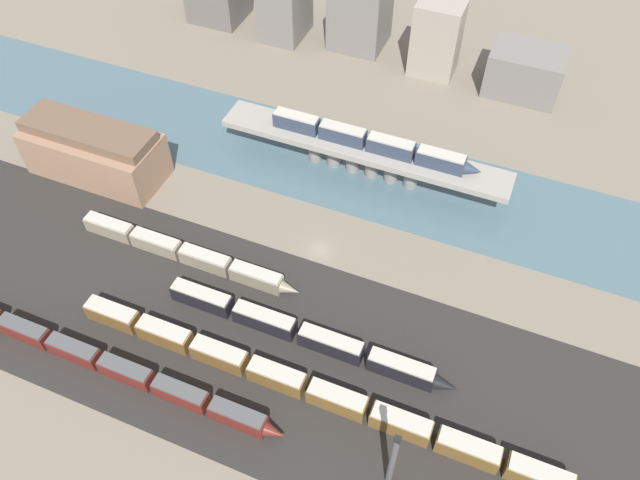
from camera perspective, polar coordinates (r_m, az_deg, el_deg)
ground_plane at (r=123.15m, az=-0.04°, el=-0.96°), size 400.00×400.00×0.00m
railbed_yard at (r=110.82m, az=-4.85°, el=-9.87°), size 280.00×42.00×0.01m
river_water at (r=138.92m, az=3.83°, el=6.29°), size 320.00×26.66×0.01m
bridge at (r=135.22m, az=3.95°, el=7.97°), size 63.65×8.28×7.32m
train_on_bridge at (r=132.44m, az=4.79°, el=8.93°), size 45.68×2.98×3.64m
train_yard_near at (r=112.88m, az=-19.01°, el=-10.62°), size 65.21×2.75×3.66m
train_yard_mid at (r=104.51m, az=-0.59°, el=-13.61°), size 88.57×3.12×3.85m
train_yard_far at (r=109.79m, az=-1.42°, el=-8.62°), size 53.63×2.87×3.78m
train_yard_outer at (r=123.24m, az=-12.13°, el=-1.20°), size 46.60×2.78×3.48m
warehouse_building at (r=143.02m, az=-19.93°, el=7.68°), size 29.38×12.88×12.56m
signal_tower at (r=94.12m, az=6.65°, el=-19.42°), size 1.00×1.00×15.92m
city_block_left at (r=178.06m, az=-3.27°, el=20.97°), size 10.81×13.81×19.68m
city_block_center at (r=174.51m, az=3.70°, el=20.13°), size 14.07×13.73×18.70m
city_block_right at (r=165.41m, az=10.60°, el=17.64°), size 11.43×8.75×18.92m
city_block_far_right at (r=165.78m, az=18.24°, el=14.44°), size 17.76×13.01×11.32m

